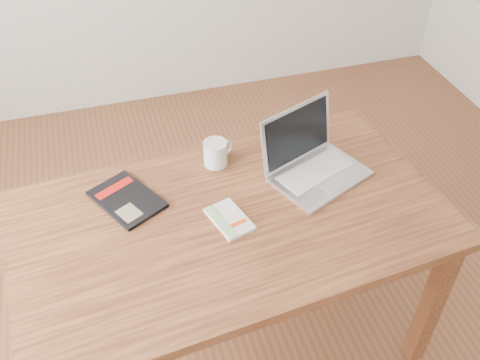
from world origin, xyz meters
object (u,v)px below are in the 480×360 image
object	(u,v)px
black_guidebook	(127,199)
coffee_mug	(216,152)
laptop	(312,161)
white_guidebook	(229,219)
desk	(231,234)

from	to	relation	value
black_guidebook	coffee_mug	bearing A→B (deg)	-10.89
coffee_mug	laptop	bearing A→B (deg)	-50.10
laptop	white_guidebook	bearing A→B (deg)	-178.25
white_guidebook	coffee_mug	xyz separation A→B (m)	(0.04, 0.31, 0.04)
laptop	coffee_mug	world-z (taller)	laptop
white_guidebook	laptop	xyz separation A→B (m)	(0.36, 0.16, 0.04)
desk	black_guidebook	size ratio (longest dim) A/B	5.01
white_guidebook	black_guidebook	world-z (taller)	white_guidebook
laptop	coffee_mug	xyz separation A→B (m)	(-0.33, 0.15, 0.00)
laptop	coffee_mug	distance (m)	0.36
laptop	black_guidebook	bearing A→B (deg)	154.57
black_guidebook	laptop	distance (m)	0.68
black_guidebook	coffee_mug	world-z (taller)	coffee_mug
laptop	coffee_mug	size ratio (longest dim) A/B	3.31
laptop	desk	bearing A→B (deg)	179.59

